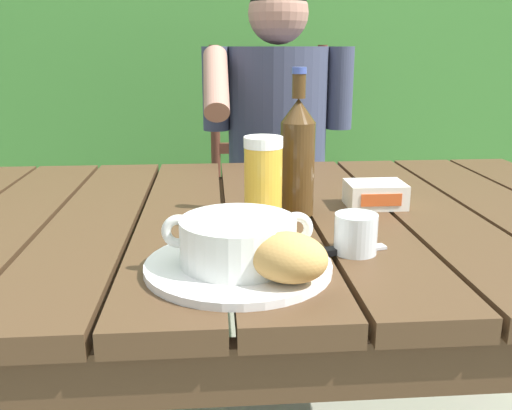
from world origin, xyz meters
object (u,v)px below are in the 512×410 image
(beer_glass, at_px, (263,183))
(beer_bottle, at_px, (298,155))
(person_eating, at_px, (278,146))
(butter_tub, at_px, (375,194))
(table_knife, at_px, (337,251))
(chair_near_diner, at_px, (271,199))
(water_glass_small, at_px, (356,234))
(serving_plate, at_px, (238,266))
(bread_roll, at_px, (288,257))
(soup_bowl, at_px, (238,240))

(beer_glass, relative_size, beer_bottle, 0.59)
(person_eating, relative_size, butter_tub, 10.75)
(beer_bottle, xyz_separation_m, table_knife, (0.03, -0.22, -0.11))
(chair_near_diner, height_order, water_glass_small, chair_near_diner)
(chair_near_diner, bearing_deg, person_eating, -90.80)
(beer_bottle, bearing_deg, chair_near_diner, 86.81)
(person_eating, distance_m, serving_plate, 1.03)
(chair_near_diner, distance_m, beer_glass, 1.07)
(water_glass_small, bearing_deg, person_eating, 90.70)
(serving_plate, relative_size, beer_glass, 1.67)
(serving_plate, distance_m, water_glass_small, 0.20)
(chair_near_diner, distance_m, water_glass_small, 1.19)
(water_glass_small, distance_m, butter_tub, 0.28)
(butter_tub, bearing_deg, beer_glass, -154.15)
(person_eating, bearing_deg, bread_roll, -95.99)
(person_eating, relative_size, soup_bowl, 5.71)
(chair_near_diner, relative_size, beer_glass, 6.37)
(serving_plate, bearing_deg, table_knife, 18.68)
(butter_tub, relative_size, table_knife, 0.82)
(serving_plate, relative_size, water_glass_small, 4.05)
(person_eating, bearing_deg, beer_bottle, -93.83)
(water_glass_small, height_order, butter_tub, water_glass_small)
(beer_glass, bearing_deg, table_knife, -54.55)
(person_eating, xyz_separation_m, beer_glass, (-0.12, -0.82, 0.08))
(bread_roll, bearing_deg, chair_near_diner, 84.80)
(person_eating, distance_m, bread_roll, 1.10)
(serving_plate, bearing_deg, soup_bowl, -90.00)
(soup_bowl, height_order, beer_glass, beer_glass)
(soup_bowl, distance_m, butter_tub, 0.43)
(water_glass_small, xyz_separation_m, table_knife, (-0.03, -0.00, -0.03))
(beer_bottle, distance_m, water_glass_small, 0.24)
(beer_bottle, height_order, butter_tub, beer_bottle)
(chair_near_diner, relative_size, bread_roll, 7.67)
(beer_bottle, distance_m, table_knife, 0.25)
(beer_glass, bearing_deg, water_glass_small, -46.90)
(bread_roll, relative_size, table_knife, 0.97)
(water_glass_small, distance_m, table_knife, 0.04)
(serving_plate, relative_size, beer_bottle, 0.98)
(serving_plate, bearing_deg, chair_near_diner, 81.58)
(bread_roll, xyz_separation_m, butter_tub, (0.23, 0.39, -0.02))
(chair_near_diner, xyz_separation_m, soup_bowl, (-0.18, -1.22, 0.27))
(chair_near_diner, bearing_deg, butter_tub, -82.64)
(serving_plate, relative_size, butter_tub, 2.36)
(soup_bowl, height_order, water_glass_small, soup_bowl)
(person_eating, xyz_separation_m, bread_roll, (-0.11, -1.09, 0.04))
(serving_plate, distance_m, soup_bowl, 0.04)
(person_eating, height_order, table_knife, person_eating)
(chair_near_diner, distance_m, bread_roll, 1.32)
(bread_roll, relative_size, water_glass_small, 2.01)
(soup_bowl, distance_m, beer_glass, 0.21)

